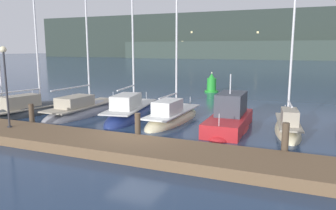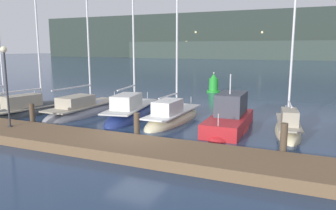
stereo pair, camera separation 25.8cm
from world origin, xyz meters
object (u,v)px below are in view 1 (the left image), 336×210
sailboat_berth_5 (172,118)px  motorboat_berth_6 (229,123)px  sailboat_berth_2 (32,112)px  dock_lamppost (5,74)px  channel_buoy (212,85)px  sailboat_berth_3 (84,112)px  sailboat_berth_7 (288,129)px  sailboat_berth_4 (131,114)px

sailboat_berth_5 → motorboat_berth_6: 3.78m
sailboat_berth_2 → dock_lamppost: sailboat_berth_2 is taller
sailboat_berth_2 → channel_buoy: size_ratio=4.87×
sailboat_berth_3 → sailboat_berth_5: sailboat_berth_5 is taller
sailboat_berth_2 → channel_buoy: bearing=62.2°
motorboat_berth_6 → channel_buoy: (-5.07, 14.69, 0.43)m
sailboat_berth_7 → channel_buoy: sailboat_berth_7 is taller
sailboat_berth_7 → channel_buoy: (-8.15, 14.24, 0.60)m
motorboat_berth_6 → channel_buoy: 15.55m
sailboat_berth_2 → sailboat_berth_7: 16.54m
sailboat_berth_3 → sailboat_berth_5: bearing=3.3°
sailboat_berth_5 → channel_buoy: (-1.36, 13.99, 0.61)m
sailboat_berth_7 → channel_buoy: size_ratio=3.86×
sailboat_berth_7 → channel_buoy: bearing=119.8°
sailboat_berth_3 → sailboat_berth_7: 13.23m
sailboat_berth_4 → sailboat_berth_5: (2.95, 0.02, -0.00)m
channel_buoy → sailboat_berth_3: bearing=-109.5°
sailboat_berth_4 → sailboat_berth_2: bearing=-165.3°
sailboat_berth_4 → sailboat_berth_7: bearing=-1.4°
sailboat_berth_2 → dock_lamppost: 6.54m
sailboat_berth_2 → sailboat_berth_4: bearing=14.7°
sailboat_berth_4 → dock_lamppost: bearing=-117.9°
sailboat_berth_3 → sailboat_berth_4: 3.50m
sailboat_berth_2 → sailboat_berth_5: 9.84m
sailboat_berth_5 → channel_buoy: sailboat_berth_5 is taller
sailboat_berth_4 → dock_lamppost: 7.98m
sailboat_berth_2 → sailboat_berth_4: (6.72, 1.77, 0.03)m
dock_lamppost → channel_buoy: bearing=76.2°
sailboat_berth_7 → dock_lamppost: size_ratio=1.92×
sailboat_berth_3 → dock_lamppost: size_ratio=2.41×
sailboat_berth_4 → sailboat_berth_7: (9.74, -0.23, 0.01)m
sailboat_berth_3 → channel_buoy: sailboat_berth_3 is taller
sailboat_berth_4 → sailboat_berth_7: 9.74m
sailboat_berth_2 → sailboat_berth_4: 6.95m
sailboat_berth_2 → motorboat_berth_6: size_ratio=1.67×
sailboat_berth_3 → sailboat_berth_4: (3.48, 0.36, 0.05)m
sailboat_berth_7 → sailboat_berth_2: bearing=-174.7°
sailboat_berth_4 → dock_lamppost: (-3.45, -6.53, 3.03)m
motorboat_berth_6 → sailboat_berth_7: size_ratio=0.76×
sailboat_berth_4 → dock_lamppost: sailboat_berth_4 is taller
motorboat_berth_6 → channel_buoy: bearing=109.0°
sailboat_berth_5 → sailboat_berth_7: size_ratio=1.35×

